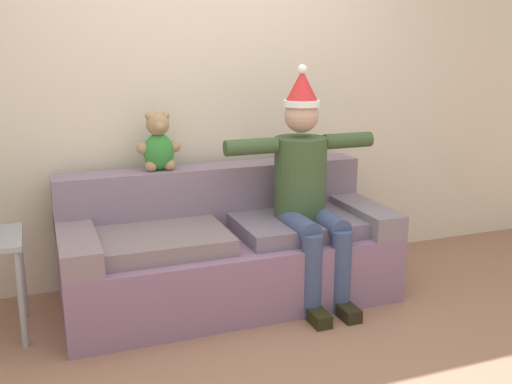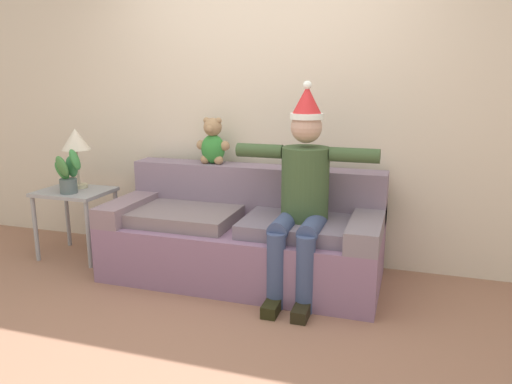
{
  "view_description": "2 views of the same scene",
  "coord_description": "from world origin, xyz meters",
  "views": [
    {
      "loc": [
        -1.1,
        -2.43,
        1.64
      ],
      "look_at": [
        0.16,
        0.9,
        0.73
      ],
      "focal_mm": 41.25,
      "sensor_mm": 36.0,
      "label": 1
    },
    {
      "loc": [
        1.2,
        -2.43,
        1.54
      ],
      "look_at": [
        0.17,
        0.78,
        0.74
      ],
      "focal_mm": 34.63,
      "sensor_mm": 36.0,
      "label": 2
    }
  ],
  "objects": [
    {
      "name": "ground_plane",
      "position": [
        0.0,
        0.0,
        0.0
      ],
      "size": [
        10.0,
        10.0,
        0.0
      ],
      "primitive_type": "plane",
      "color": "#956751"
    },
    {
      "name": "table_lamp",
      "position": [
        -1.53,
        1.08,
        0.99
      ],
      "size": [
        0.24,
        0.24,
        0.51
      ],
      "color": "#BEB892",
      "rests_on": "side_table"
    },
    {
      "name": "teddy_bear",
      "position": [
        -0.37,
        1.3,
        1.0
      ],
      "size": [
        0.29,
        0.17,
        0.38
      ],
      "color": "#328636",
      "rests_on": "couch"
    },
    {
      "name": "side_table",
      "position": [
        -1.52,
        0.98,
        0.5
      ],
      "size": [
        0.58,
        0.47,
        0.59
      ],
      "color": "#97989E",
      "rests_on": "ground_plane"
    },
    {
      "name": "potted_plant",
      "position": [
        -1.49,
        0.89,
        0.76
      ],
      "size": [
        0.26,
        0.22,
        0.38
      ],
      "color": "#4E5D5E",
      "rests_on": "side_table"
    },
    {
      "name": "person_seated",
      "position": [
        0.49,
        0.86,
        0.76
      ],
      "size": [
        1.02,
        0.77,
        1.5
      ],
      "color": "#384F2E",
      "rests_on": "ground_plane"
    },
    {
      "name": "couch",
      "position": [
        0.0,
        1.03,
        0.32
      ],
      "size": [
        2.09,
        0.89,
        0.83
      ],
      "color": "gray",
      "rests_on": "ground_plane"
    },
    {
      "name": "back_wall",
      "position": [
        0.0,
        1.55,
        1.35
      ],
      "size": [
        7.0,
        0.1,
        2.7
      ],
      "primitive_type": "cube",
      "color": "beige",
      "rests_on": "ground_plane"
    }
  ]
}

